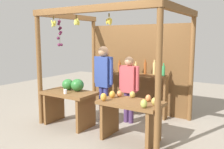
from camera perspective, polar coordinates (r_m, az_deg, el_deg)
ground_plane at (r=5.53m, az=1.09°, el=-10.90°), size 12.00×12.00×0.00m
market_stall at (r=5.61m, az=3.36°, el=4.09°), size 2.79×2.03×2.40m
fruit_counter_left at (r=5.25m, az=-9.71°, el=-5.21°), size 1.12×0.65×0.99m
fruit_counter_right at (r=4.42m, az=4.37°, el=-8.59°), size 1.12×0.64×0.87m
bottle_shelf_unit at (r=5.94m, az=4.58°, el=-1.55°), size 1.78×0.22×1.35m
vendor_man at (r=5.34m, az=-2.00°, el=-0.48°), size 0.48×0.23×1.66m
vendor_woman at (r=5.27m, az=3.97°, el=-2.26°), size 0.48×0.20×1.45m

